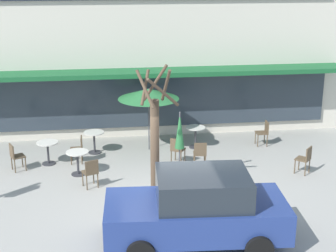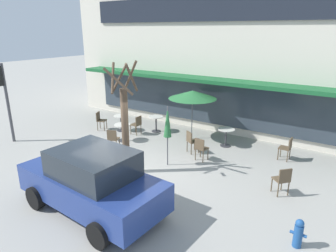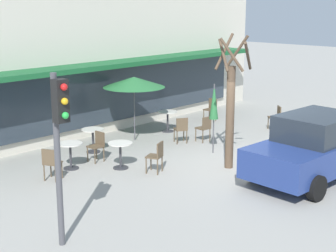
{
  "view_description": "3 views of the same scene",
  "coord_description": "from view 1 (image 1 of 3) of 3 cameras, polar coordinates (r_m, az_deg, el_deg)",
  "views": [
    {
      "loc": [
        -1.61,
        -12.44,
        6.38
      ],
      "look_at": [
        0.43,
        3.38,
        1.21
      ],
      "focal_mm": 55.0,
      "sensor_mm": 36.0,
      "label": 1
    },
    {
      "loc": [
        6.06,
        -6.69,
        4.72
      ],
      "look_at": [
        -0.41,
        3.04,
        0.93
      ],
      "focal_mm": 32.0,
      "sensor_mm": 36.0,
      "label": 2
    },
    {
      "loc": [
        -11.85,
        -8.01,
        4.66
      ],
      "look_at": [
        -0.38,
        2.67,
        0.86
      ],
      "focal_mm": 55.0,
      "sensor_mm": 36.0,
      "label": 3
    }
  ],
  "objects": [
    {
      "name": "cafe_chair_2",
      "position": [
        16.88,
        -16.55,
        -3.11
      ],
      "size": [
        0.53,
        0.53,
        0.89
      ],
      "color": "brown",
      "rests_on": "ground"
    },
    {
      "name": "parked_sedan",
      "position": [
        12.07,
        3.3,
        -9.16
      ],
      "size": [
        4.3,
        2.21,
        1.76
      ],
      "color": "navy",
      "rests_on": "ground"
    },
    {
      "name": "cafe_chair_6",
      "position": [
        15.15,
        -8.56,
        -4.97
      ],
      "size": [
        0.52,
        0.52,
        0.89
      ],
      "color": "brown",
      "rests_on": "ground"
    },
    {
      "name": "ground_plane",
      "position": [
        14.08,
        0.03,
        -8.98
      ],
      "size": [
        80.0,
        80.0,
        0.0
      ],
      "primitive_type": "plane",
      "color": "#9E9B93"
    },
    {
      "name": "cafe_table_by_tree",
      "position": [
        17.16,
        -13.18,
        -2.51
      ],
      "size": [
        0.7,
        0.7,
        0.76
      ],
      "color": "#333338",
      "rests_on": "ground"
    },
    {
      "name": "cafe_chair_3",
      "position": [
        16.41,
        3.57,
        -2.97
      ],
      "size": [
        0.44,
        0.44,
        0.89
      ],
      "color": "brown",
      "rests_on": "ground"
    },
    {
      "name": "cafe_table_near_wall",
      "position": [
        18.2,
        3.07,
        -0.85
      ],
      "size": [
        0.7,
        0.7,
        0.76
      ],
      "color": "#333338",
      "rests_on": "ground"
    },
    {
      "name": "cafe_chair_5",
      "position": [
        16.52,
        14.96,
        -3.43
      ],
      "size": [
        0.57,
        0.57,
        0.89
      ],
      "color": "brown",
      "rests_on": "ground"
    },
    {
      "name": "cafe_table_mid_patio",
      "position": [
        17.84,
        -8.18,
        -1.41
      ],
      "size": [
        0.7,
        0.7,
        0.76
      ],
      "color": "#333338",
      "rests_on": "ground"
    },
    {
      "name": "building_facade",
      "position": [
        22.61,
        -3.27,
        11.6
      ],
      "size": [
        16.98,
        9.1,
        7.77
      ],
      "color": "beige",
      "rests_on": "ground"
    },
    {
      "name": "cafe_chair_4",
      "position": [
        18.72,
        10.56,
        -0.57
      ],
      "size": [
        0.41,
        0.41,
        0.89
      ],
      "color": "brown",
      "rests_on": "ground"
    },
    {
      "name": "cafe_table_streetside",
      "position": [
        16.14,
        -9.99,
        -3.63
      ],
      "size": [
        0.7,
        0.7,
        0.76
      ],
      "color": "#333338",
      "rests_on": "ground"
    },
    {
      "name": "cafe_chair_0",
      "position": [
        17.08,
        -9.89,
        -2.36
      ],
      "size": [
        0.4,
        0.4,
        0.89
      ],
      "color": "brown",
      "rests_on": "ground"
    },
    {
      "name": "patio_umbrella_green_folded",
      "position": [
        14.97,
        1.3,
        -0.55
      ],
      "size": [
        0.28,
        0.28,
        2.2
      ],
      "color": "#4C4C51",
      "rests_on": "ground"
    },
    {
      "name": "cafe_chair_1",
      "position": [
        16.74,
        1.03,
        -2.51
      ],
      "size": [
        0.55,
        0.55,
        0.89
      ],
      "color": "brown",
      "rests_on": "ground"
    },
    {
      "name": "patio_umbrella_cream_folded",
      "position": [
        17.56,
        -2.18,
        3.59
      ],
      "size": [
        2.1,
        2.1,
        2.2
      ],
      "color": "#4C4C51",
      "rests_on": "ground"
    },
    {
      "name": "street_tree",
      "position": [
        13.65,
        -1.46,
        -1.77
      ],
      "size": [
        1.11,
        1.04,
        3.8
      ],
      "color": "brown",
      "rests_on": "ground"
    }
  ]
}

